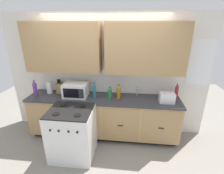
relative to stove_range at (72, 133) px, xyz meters
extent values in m
plane|color=gray|center=(0.46, 0.33, -0.47)|extent=(8.00, 8.00, 0.00)
cube|color=white|center=(0.46, 0.96, 0.80)|extent=(4.26, 0.05, 2.53)
cube|color=white|center=(0.46, 0.93, 0.64)|extent=(3.06, 0.01, 0.40)
cube|color=tan|center=(-0.33, 0.76, 1.41)|extent=(1.48, 0.34, 0.95)
cube|color=#A58052|center=(-0.33, 0.59, 1.41)|extent=(1.45, 0.01, 0.89)
cube|color=tan|center=(1.25, 0.76, 1.41)|extent=(1.48, 0.34, 0.95)
cube|color=#A58052|center=(1.25, 0.59, 1.41)|extent=(1.45, 0.01, 0.89)
cube|color=white|center=(2.34, 0.93, 1.14)|extent=(0.44, 0.01, 0.90)
cube|color=black|center=(0.46, 0.66, -0.42)|extent=(3.00, 0.48, 0.10)
cube|color=tan|center=(0.46, 0.63, 0.01)|extent=(3.06, 0.60, 0.77)
cube|color=#A88354|center=(-0.69, 0.33, 0.01)|extent=(0.70, 0.01, 0.71)
cube|color=black|center=(-0.69, 0.31, 0.01)|extent=(0.10, 0.01, 0.01)
cube|color=#A88354|center=(0.08, 0.33, 0.01)|extent=(0.70, 0.01, 0.71)
cube|color=black|center=(0.08, 0.31, 0.01)|extent=(0.10, 0.01, 0.01)
cube|color=#A88354|center=(0.85, 0.33, 0.01)|extent=(0.70, 0.01, 0.71)
cube|color=black|center=(0.85, 0.31, 0.01)|extent=(0.10, 0.01, 0.01)
cube|color=#A88354|center=(1.61, 0.33, 0.01)|extent=(0.70, 0.01, 0.71)
cube|color=black|center=(1.61, 0.31, 0.01)|extent=(0.10, 0.01, 0.01)
cube|color=#333338|center=(0.46, 0.63, 0.42)|extent=(3.09, 0.63, 0.04)
cube|color=#A8AAAF|center=(1.15, 0.66, 0.42)|extent=(0.56, 0.38, 0.02)
cube|color=white|center=(0.00, 0.00, -0.01)|extent=(0.76, 0.66, 0.92)
cube|color=black|center=(0.00, 0.00, 0.46)|extent=(0.74, 0.65, 0.02)
cylinder|color=black|center=(-0.18, -0.16, 0.47)|extent=(0.12, 0.12, 0.01)
cylinder|color=black|center=(0.18, -0.16, 0.47)|extent=(0.12, 0.12, 0.01)
cylinder|color=black|center=(-0.18, 0.16, 0.47)|extent=(0.12, 0.12, 0.01)
cylinder|color=black|center=(0.18, 0.16, 0.47)|extent=(0.12, 0.12, 0.01)
cylinder|color=black|center=(-0.22, -0.34, 0.28)|extent=(0.03, 0.02, 0.03)
cylinder|color=black|center=(-0.08, -0.34, 0.28)|extent=(0.03, 0.02, 0.03)
cylinder|color=black|center=(0.08, -0.34, 0.28)|extent=(0.03, 0.02, 0.03)
cylinder|color=black|center=(0.22, -0.34, 0.28)|extent=(0.03, 0.02, 0.03)
cube|color=white|center=(-0.10, 0.64, 0.58)|extent=(0.48, 0.36, 0.28)
cube|color=black|center=(-0.14, 0.46, 0.58)|extent=(0.31, 0.01, 0.19)
cube|color=#28282D|center=(0.07, 0.46, 0.58)|extent=(0.10, 0.01, 0.19)
cube|color=white|center=(1.70, 0.56, 0.53)|extent=(0.28, 0.18, 0.19)
cube|color=black|center=(1.65, 0.56, 0.62)|extent=(0.02, 0.13, 0.01)
cube|color=black|center=(1.75, 0.56, 0.62)|extent=(0.02, 0.13, 0.01)
cube|color=#9C794E|center=(-0.50, 0.77, 0.55)|extent=(0.11, 0.14, 0.22)
cylinder|color=black|center=(-0.53, 0.76, 0.70)|extent=(0.02, 0.02, 0.09)
cylinder|color=black|center=(-0.51, 0.76, 0.70)|extent=(0.02, 0.02, 0.09)
cylinder|color=black|center=(-0.49, 0.76, 0.70)|extent=(0.02, 0.02, 0.09)
cylinder|color=black|center=(-0.47, 0.76, 0.70)|extent=(0.02, 0.02, 0.09)
cylinder|color=#B2B5BA|center=(1.15, 0.84, 0.54)|extent=(0.02, 0.02, 0.20)
cylinder|color=white|center=(-0.71, 0.73, 0.57)|extent=(0.12, 0.12, 0.26)
cylinder|color=#663384|center=(-0.93, 0.57, 0.57)|extent=(0.08, 0.08, 0.27)
cone|color=#663384|center=(-0.93, 0.57, 0.74)|extent=(0.08, 0.08, 0.07)
cylinder|color=black|center=(-0.93, 0.57, 0.76)|extent=(0.03, 0.03, 0.02)
cylinder|color=#237A38|center=(0.61, 0.61, 0.53)|extent=(0.08, 0.08, 0.19)
cone|color=#237A38|center=(0.61, 0.61, 0.65)|extent=(0.07, 0.07, 0.05)
cylinder|color=black|center=(0.61, 0.61, 0.67)|extent=(0.03, 0.03, 0.02)
cylinder|color=#1E707A|center=(0.30, 0.60, 0.56)|extent=(0.06, 0.06, 0.25)
cone|color=#1E707A|center=(0.30, 0.60, 0.72)|extent=(0.06, 0.06, 0.06)
cylinder|color=black|center=(0.30, 0.60, 0.74)|extent=(0.02, 0.02, 0.02)
cylinder|color=maroon|center=(1.91, 0.74, 0.57)|extent=(0.07, 0.07, 0.26)
cone|color=maroon|center=(1.91, 0.74, 0.73)|extent=(0.06, 0.06, 0.06)
cylinder|color=black|center=(1.91, 0.74, 0.75)|extent=(0.02, 0.02, 0.02)
cylinder|color=#9E6619|center=(0.78, 0.63, 0.55)|extent=(0.08, 0.08, 0.23)
cone|color=#9E6619|center=(0.78, 0.63, 0.70)|extent=(0.07, 0.07, 0.06)
cylinder|color=black|center=(0.78, 0.63, 0.72)|extent=(0.03, 0.03, 0.02)
camera|label=1|loc=(0.99, -2.39, 1.85)|focal=26.58mm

